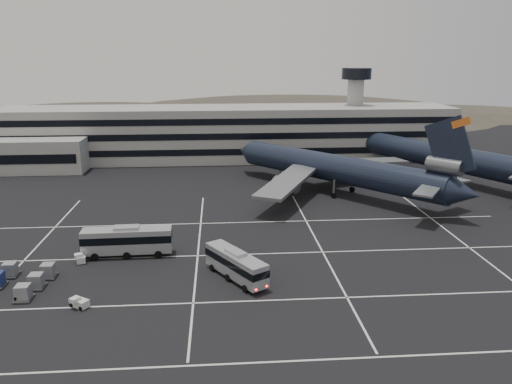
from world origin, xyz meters
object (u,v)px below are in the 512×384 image
uld_cluster (16,281)px  bus_near (236,264)px  trijet_main (338,169)px  bus_far (127,240)px  tug_a (81,258)px

uld_cluster → bus_near: bearing=0.9°
uld_cluster → trijet_main: bearing=38.5°
trijet_main → bus_near: trijet_main is taller
trijet_main → bus_near: (-22.17, -38.62, -3.15)m
bus_near → uld_cluster: bearing=149.0°
bus_far → uld_cluster: size_ratio=1.36×
bus_near → uld_cluster: (-26.89, -0.41, -1.19)m
bus_near → tug_a: 22.24m
bus_near → tug_a: bus_near is taller
bus_near → uld_cluster: size_ratio=1.14×
trijet_main → bus_far: 47.76m
bus_near → trijet_main: bearing=28.3°
tug_a → uld_cluster: 9.34m
tug_a → trijet_main: bearing=20.3°
bus_near → bus_far: 17.36m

